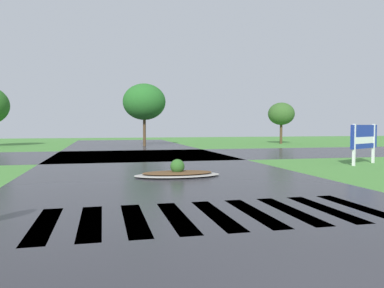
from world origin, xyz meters
name	(u,v)px	position (x,y,z in m)	size (l,w,h in m)	color
asphalt_roadway	(174,182)	(0.00, 10.00, 0.00)	(11.29, 80.00, 0.01)	#2B2B30
asphalt_cross_road	(140,155)	(0.00, 22.50, 0.00)	(90.00, 10.17, 0.01)	#2B2B30
crosswalk_stripes	(216,215)	(0.00, 4.92, 0.00)	(7.65, 2.97, 0.01)	white
estate_billboard	(364,138)	(10.60, 13.75, 1.33)	(2.54, 1.41, 2.07)	white
median_island	(177,173)	(0.39, 11.37, 0.14)	(3.38, 1.67, 0.68)	#9E9B93
background_treeline	(56,106)	(-6.72, 35.00, 3.82)	(46.86, 6.10, 6.08)	#4C3823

